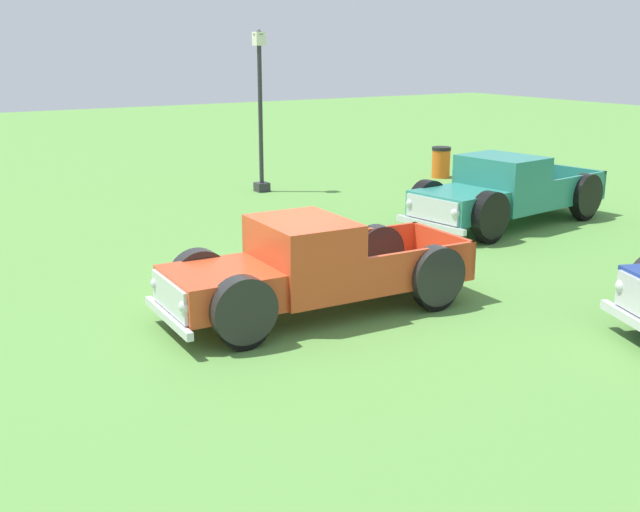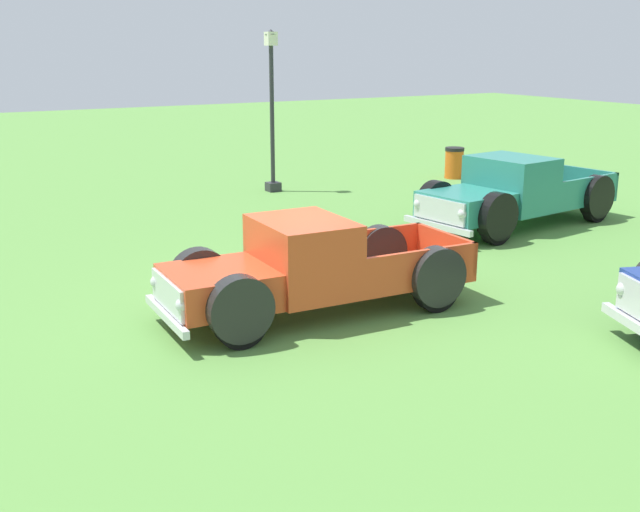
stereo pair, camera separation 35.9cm
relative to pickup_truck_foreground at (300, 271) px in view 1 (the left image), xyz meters
name	(u,v)px [view 1 (the left image)]	position (x,y,z in m)	size (l,w,h in m)	color
ground_plane	(295,303)	(-0.55, 0.22, -0.72)	(80.00, 80.00, 0.00)	#5B9342
pickup_truck_foreground	(300,271)	(0.00, 0.00, 0.00)	(2.06, 4.97, 1.50)	#D14723
pickup_truck_behind_left	(499,193)	(-2.88, 6.89, 0.05)	(2.65, 5.45, 1.60)	#2D8475
lamp_post_near	(260,108)	(-9.56, 4.29, 1.60)	(0.36, 0.36, 4.42)	#2D2D33
trash_can	(441,162)	(-8.76, 10.13, -0.24)	(0.59, 0.59, 0.95)	orange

